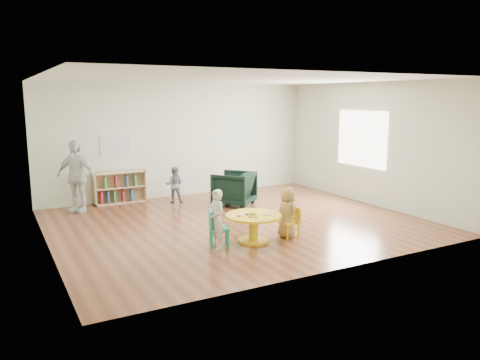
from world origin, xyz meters
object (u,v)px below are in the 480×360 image
(toddler, at_px, (174,185))
(adult_caretaker, at_px, (76,176))
(child_left, at_px, (216,219))
(kid_chair_right, at_px, (292,221))
(child_right, at_px, (287,213))
(kid_chair_left, at_px, (216,227))
(armchair, at_px, (234,188))
(activity_table, at_px, (254,223))
(bookshelf, at_px, (119,188))

(toddler, bearing_deg, adult_caretaker, 21.53)
(child_left, bearing_deg, kid_chair_right, 82.76)
(child_right, xyz_separation_m, adult_caretaker, (-2.94, 3.74, 0.33))
(kid_chair_left, height_order, armchair, armchair)
(toddler, bearing_deg, activity_table, 117.39)
(bookshelf, bearing_deg, child_left, -82.36)
(kid_chair_left, bearing_deg, armchair, 167.14)
(kid_chair_left, distance_m, adult_caretaker, 3.98)
(armchair, xyz_separation_m, toddler, (-1.12, 0.89, 0.04))
(activity_table, bearing_deg, adult_caretaker, 121.98)
(kid_chair_right, relative_size, child_right, 0.60)
(activity_table, bearing_deg, kid_chair_right, -6.48)
(bookshelf, xyz_separation_m, child_right, (1.92, -4.19, 0.09))
(bookshelf, relative_size, adult_caretaker, 0.77)
(armchair, relative_size, child_right, 0.95)
(kid_chair_left, distance_m, child_right, 1.33)
(activity_table, relative_size, kid_chair_right, 1.77)
(activity_table, distance_m, armchair, 2.82)
(bookshelf, relative_size, child_left, 1.21)
(bookshelf, xyz_separation_m, adult_caretaker, (-1.02, -0.45, 0.42))
(kid_chair_right, bearing_deg, child_left, 89.76)
(child_right, bearing_deg, activity_table, 74.88)
(toddler, bearing_deg, child_left, 105.92)
(kid_chair_right, height_order, toddler, toddler)
(kid_chair_left, relative_size, toddler, 0.72)
(child_left, distance_m, toddler, 3.60)
(armchair, distance_m, child_left, 3.16)
(bookshelf, distance_m, child_right, 4.61)
(child_right, bearing_deg, kid_chair_right, -112.66)
(kid_chair_right, height_order, bookshelf, bookshelf)
(adult_caretaker, bearing_deg, child_right, -9.21)
(armchair, bearing_deg, kid_chair_right, 44.45)
(activity_table, xyz_separation_m, kid_chair_right, (0.73, -0.08, -0.04))
(kid_chair_left, bearing_deg, toddler, -168.83)
(bookshelf, bearing_deg, armchair, -33.29)
(kid_chair_right, distance_m, armchair, 2.73)
(activity_table, xyz_separation_m, adult_caretaker, (-2.30, 3.68, 0.45))
(bookshelf, xyz_separation_m, toddler, (1.15, -0.60, 0.06))
(armchair, xyz_separation_m, child_right, (-0.35, -2.70, 0.06))
(armchair, bearing_deg, adult_caretaker, -57.52)
(armchair, xyz_separation_m, child_left, (-1.71, -2.66, 0.10))
(kid_chair_left, bearing_deg, bookshelf, -151.31)
(child_right, bearing_deg, armchair, -17.02)
(kid_chair_right, xyz_separation_m, armchair, (0.27, 2.72, 0.10))
(armchair, relative_size, toddler, 1.00)
(child_left, relative_size, toddler, 1.15)
(activity_table, bearing_deg, armchair, 69.23)
(toddler, bearing_deg, kid_chair_left, 106.33)
(kid_chair_left, height_order, bookshelf, bookshelf)
(child_right, height_order, toddler, child_right)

